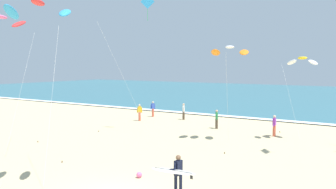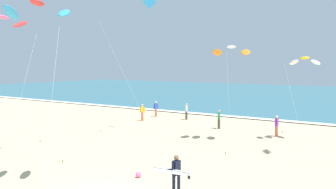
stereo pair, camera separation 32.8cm
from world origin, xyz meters
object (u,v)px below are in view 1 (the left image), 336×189
at_px(kite_arc_ivory_outer, 230,51).
at_px(bystander_green_top, 217,119).
at_px(bystander_yellow_top, 140,112).
at_px(bystander_white_top, 184,111).
at_px(kite_diamond_cobalt_high, 145,8).
at_px(beach_ball, 139,175).
at_px(surfer_lead, 176,172).
at_px(bystander_blue_top, 153,109).
at_px(kite_arc_golden_close, 302,61).
at_px(kite_arc_scarlet_far, 38,10).
at_px(bystander_purple_top, 274,126).
at_px(kite_arc_rose_mid, 0,22).

xyz_separation_m(kite_arc_ivory_outer, bystander_green_top, (-2.85, 4.16, -5.48)).
xyz_separation_m(bystander_yellow_top, bystander_white_top, (3.17, 2.89, 0.00)).
relative_size(kite_diamond_cobalt_high, kite_arc_ivory_outer, 1.62).
bearing_deg(beach_ball, kite_diamond_cobalt_high, 124.47).
bearing_deg(beach_ball, bystander_green_top, 100.14).
height_order(surfer_lead, bystander_blue_top, surfer_lead).
distance_m(surfer_lead, kite_arc_golden_close, 14.86).
height_order(kite_diamond_cobalt_high, bystander_green_top, kite_diamond_cobalt_high).
distance_m(surfer_lead, kite_arc_scarlet_far, 8.78).
bearing_deg(bystander_blue_top, bystander_white_top, -0.30).
height_order(surfer_lead, bystander_purple_top, surfer_lead).
distance_m(surfer_lead, kite_arc_ivory_outer, 12.49).
xyz_separation_m(bystander_purple_top, beach_ball, (-2.49, -13.39, -0.67)).
relative_size(kite_arc_golden_close, kite_arc_ivory_outer, 0.89).
xyz_separation_m(kite_diamond_cobalt_high, bystander_green_top, (4.08, 4.41, -8.89)).
xyz_separation_m(kite_arc_golden_close, bystander_white_top, (-11.82, 4.00, -4.78)).
bearing_deg(kite_arc_scarlet_far, bystander_green_top, 89.69).
bearing_deg(kite_arc_ivory_outer, beach_ball, -91.98).
xyz_separation_m(bystander_green_top, beach_ball, (2.51, -14.01, -0.67)).
distance_m(surfer_lead, bystander_white_top, 20.68).
bearing_deg(kite_diamond_cobalt_high, bystander_green_top, 47.18).
xyz_separation_m(bystander_green_top, bystander_blue_top, (-8.48, 2.84, 0.00)).
xyz_separation_m(kite_arc_rose_mid, bystander_white_top, (1.46, 18.01, -6.92)).
bearing_deg(bystander_white_top, bystander_green_top, -30.29).
distance_m(kite_arc_ivory_outer, bystander_green_top, 7.45).
relative_size(bystander_purple_top, bystander_yellow_top, 1.00).
relative_size(bystander_green_top, bystander_blue_top, 1.00).
bearing_deg(kite_arc_rose_mid, kite_arc_scarlet_far, -19.92).
bearing_deg(surfer_lead, bystander_blue_top, 127.26).
bearing_deg(kite_arc_scarlet_far, bystander_yellow_top, 114.46).
bearing_deg(bystander_blue_top, bystander_yellow_top, -80.53).
bearing_deg(kite_arc_scarlet_far, bystander_purple_top, 73.14).
bearing_deg(kite_arc_golden_close, beach_ball, -109.28).
height_order(kite_arc_ivory_outer, bystander_blue_top, kite_arc_ivory_outer).
relative_size(kite_arc_golden_close, bystander_green_top, 3.72).
bearing_deg(bystander_purple_top, kite_arc_scarlet_far, -106.86).
bearing_deg(bystander_white_top, surfer_lead, -60.78).
bearing_deg(kite_arc_ivory_outer, bystander_blue_top, 148.29).
bearing_deg(bystander_yellow_top, surfer_lead, -48.81).
height_order(kite_arc_scarlet_far, kite_diamond_cobalt_high, kite_diamond_cobalt_high).
bearing_deg(kite_arc_rose_mid, kite_arc_golden_close, 46.53).
bearing_deg(bystander_purple_top, surfer_lead, -88.94).
bearing_deg(beach_ball, kite_arc_scarlet_far, -127.24).
bearing_deg(beach_ball, surfer_lead, -23.80).
height_order(kite_arc_golden_close, bystander_blue_top, kite_arc_golden_close).
bearing_deg(bystander_blue_top, surfer_lead, -52.74).
bearing_deg(kite_arc_golden_close, bystander_green_top, 170.37).
xyz_separation_m(surfer_lead, bystander_yellow_top, (-13.26, 15.15, -0.24)).
bearing_deg(kite_arc_ivory_outer, kite_arc_golden_close, 35.65).
relative_size(kite_arc_golden_close, beach_ball, 21.10).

